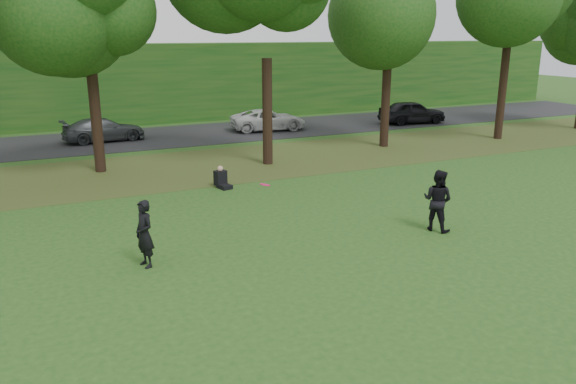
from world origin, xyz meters
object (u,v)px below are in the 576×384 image
object	(u,v)px
player_right	(438,200)
seated_person	(222,179)
player_left	(144,234)
frisbee	(265,185)

from	to	relation	value
player_right	seated_person	distance (m)	8.43
player_left	player_right	world-z (taller)	player_right
player_right	frisbee	bearing A→B (deg)	60.70
player_left	frisbee	size ratio (longest dim) A/B	5.84
player_left	seated_person	distance (m)	7.55
player_left	seated_person	xyz separation A→B (m)	(4.07, 6.34, -0.55)
frisbee	seated_person	size ratio (longest dim) A/B	0.35
seated_person	frisbee	bearing A→B (deg)	-112.10
player_left	seated_person	bearing A→B (deg)	129.91
player_right	player_left	bearing A→B (deg)	56.98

